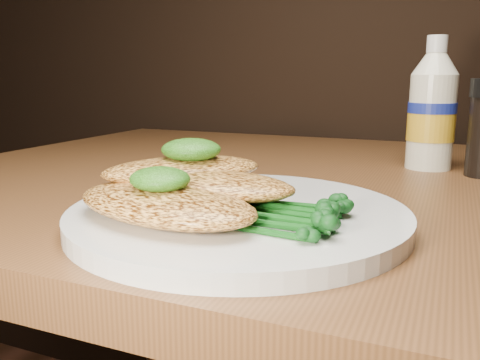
% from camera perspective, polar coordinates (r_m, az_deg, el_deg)
% --- Properties ---
extents(plate, '(0.30, 0.30, 0.02)m').
position_cam_1_polar(plate, '(0.45, -0.18, -4.08)').
color(plate, silver).
rests_on(plate, dining_table).
extents(chicken_front, '(0.19, 0.13, 0.03)m').
position_cam_1_polar(chicken_front, '(0.41, -8.61, -2.68)').
color(chicken_front, '#F7AC4E').
rests_on(chicken_front, plate).
extents(chicken_mid, '(0.16, 0.08, 0.02)m').
position_cam_1_polar(chicken_mid, '(0.44, -3.55, -0.54)').
color(chicken_mid, '#F7AC4E').
rests_on(chicken_mid, plate).
extents(chicken_back, '(0.16, 0.16, 0.02)m').
position_cam_1_polar(chicken_back, '(0.47, -6.52, 1.18)').
color(chicken_back, '#F7AC4E').
rests_on(chicken_back, plate).
extents(pesto_front, '(0.06, 0.06, 0.02)m').
position_cam_1_polar(pesto_front, '(0.40, -9.12, 0.11)').
color(pesto_front, black).
rests_on(pesto_front, chicken_front).
extents(pesto_back, '(0.07, 0.06, 0.02)m').
position_cam_1_polar(pesto_back, '(0.46, -5.60, 3.47)').
color(pesto_back, black).
rests_on(pesto_back, chicken_back).
extents(broccolini_bundle, '(0.18, 0.16, 0.02)m').
position_cam_1_polar(broccolini_bundle, '(0.40, 3.25, -3.10)').
color(broccolini_bundle, '#104B13').
rests_on(broccolini_bundle, plate).
extents(mayo_bottle, '(0.07, 0.07, 0.18)m').
position_cam_1_polar(mayo_bottle, '(0.75, 21.10, 8.15)').
color(mayo_bottle, '#EAE4C7').
rests_on(mayo_bottle, dining_table).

